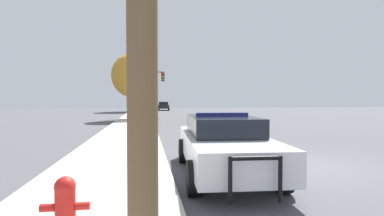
{
  "coord_description": "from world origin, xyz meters",
  "views": [
    {
      "loc": [
        -4.18,
        -7.58,
        1.85
      ],
      "look_at": [
        -0.44,
        16.8,
        1.12
      ],
      "focal_mm": 28.0,
      "sensor_mm": 36.0,
      "label": 1
    }
  ],
  "objects": [
    {
      "name": "tree_sidewalk_mid",
      "position": [
        -5.21,
        19.08,
        3.92
      ],
      "size": [
        3.95,
        3.95,
        5.77
      ],
      "color": "brown",
      "rests_on": "sidewalk_left"
    },
    {
      "name": "ground_plane",
      "position": [
        0.0,
        0.0,
        0.0
      ],
      "size": [
        110.0,
        110.0,
        0.0
      ],
      "primitive_type": "plane",
      "color": "#4F4F54"
    },
    {
      "name": "fire_hydrant",
      "position": [
        -5.21,
        -3.58,
        0.52
      ],
      "size": [
        0.61,
        0.27,
        0.74
      ],
      "color": "red",
      "rests_on": "sidewalk_left"
    },
    {
      "name": "sidewalk_left",
      "position": [
        -5.1,
        0.0,
        0.07
      ],
      "size": [
        3.0,
        110.0,
        0.13
      ],
      "color": "#BCB7AD",
      "rests_on": "ground_plane"
    },
    {
      "name": "tree_sidewalk_far",
      "position": [
        -5.64,
        37.5,
        5.3
      ],
      "size": [
        6.24,
        6.24,
        8.3
      ],
      "color": "brown",
      "rests_on": "sidewalk_left"
    },
    {
      "name": "car_background_distant",
      "position": [
        -1.31,
        42.15,
        0.75
      ],
      "size": [
        2.18,
        4.67,
        1.41
      ],
      "rotation": [
        0.0,
        0.0,
        -0.07
      ],
      "color": "black",
      "rests_on": "ground_plane"
    },
    {
      "name": "police_car",
      "position": [
        -2.31,
        -0.45,
        0.76
      ],
      "size": [
        2.24,
        5.09,
        1.51
      ],
      "rotation": [
        0.0,
        0.0,
        3.08
      ],
      "color": "white",
      "rests_on": "ground_plane"
    },
    {
      "name": "traffic_light",
      "position": [
        -4.4,
        21.73,
        3.34
      ],
      "size": [
        3.57,
        0.35,
        4.51
      ],
      "color": "#424247",
      "rests_on": "sidewalk_left"
    }
  ]
}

